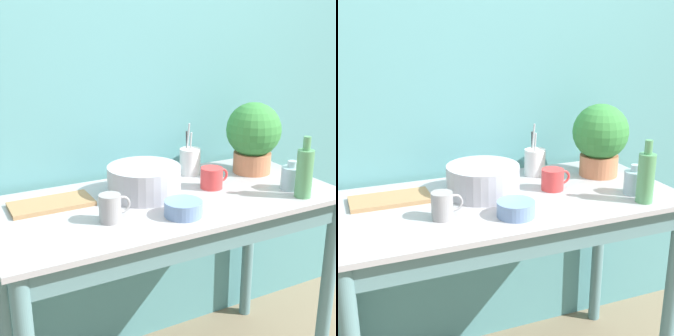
{
  "view_description": "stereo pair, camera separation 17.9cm",
  "coord_description": "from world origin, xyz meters",
  "views": [
    {
      "loc": [
        -0.8,
        -1.18,
        1.55
      ],
      "look_at": [
        0.0,
        0.33,
        1.01
      ],
      "focal_mm": 50.0,
      "sensor_mm": 36.0,
      "label": 1
    },
    {
      "loc": [
        -0.64,
        -1.26,
        1.55
      ],
      "look_at": [
        0.0,
        0.33,
        1.01
      ],
      "focal_mm": 50.0,
      "sensor_mm": 36.0,
      "label": 2
    }
  ],
  "objects": [
    {
      "name": "wall_back",
      "position": [
        0.0,
        0.71,
        1.2
      ],
      "size": [
        6.0,
        0.05,
        2.4
      ],
      "color": "teal",
      "rests_on": "ground_plane"
    },
    {
      "name": "counter_table",
      "position": [
        0.0,
        0.3,
        0.71
      ],
      "size": [
        1.36,
        0.65,
        0.89
      ],
      "color": "slate",
      "rests_on": "ground_plane"
    },
    {
      "name": "potted_plant",
      "position": [
        0.49,
        0.43,
        1.07
      ],
      "size": [
        0.24,
        0.24,
        0.32
      ],
      "color": "#B7704C",
      "rests_on": "counter_table"
    },
    {
      "name": "bowl_wash_large",
      "position": [
        -0.07,
        0.39,
        0.95
      ],
      "size": [
        0.29,
        0.29,
        0.12
      ],
      "color": "#A8A8B2",
      "rests_on": "counter_table"
    },
    {
      "name": "bottle_tall",
      "position": [
        0.47,
        0.09,
        0.99
      ],
      "size": [
        0.06,
        0.06,
        0.24
      ],
      "color": "#4C8C59",
      "rests_on": "counter_table"
    },
    {
      "name": "bottle_short",
      "position": [
        0.49,
        0.17,
        0.94
      ],
      "size": [
        0.08,
        0.08,
        0.12
      ],
      "color": "#93B2BC",
      "rests_on": "counter_table"
    },
    {
      "name": "mug_grey",
      "position": [
        -0.28,
        0.21,
        0.94
      ],
      "size": [
        0.11,
        0.08,
        0.1
      ],
      "color": "gray",
      "rests_on": "counter_table"
    },
    {
      "name": "mug_red",
      "position": [
        0.21,
        0.34,
        0.94
      ],
      "size": [
        0.13,
        0.09,
        0.09
      ],
      "color": "#C63838",
      "rests_on": "counter_table"
    },
    {
      "name": "bowl_small_blue",
      "position": [
        -0.04,
        0.14,
        0.92
      ],
      "size": [
        0.14,
        0.14,
        0.05
      ],
      "color": "#6684B2",
      "rests_on": "counter_table"
    },
    {
      "name": "utensil_cup",
      "position": [
        0.22,
        0.54,
        0.95
      ],
      "size": [
        0.09,
        0.09,
        0.23
      ],
      "color": "silver",
      "rests_on": "counter_table"
    },
    {
      "name": "tray_board",
      "position": [
        -0.43,
        0.45,
        0.9
      ],
      "size": [
        0.3,
        0.15,
        0.02
      ],
      "color": "#99754C",
      "rests_on": "counter_table"
    }
  ]
}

